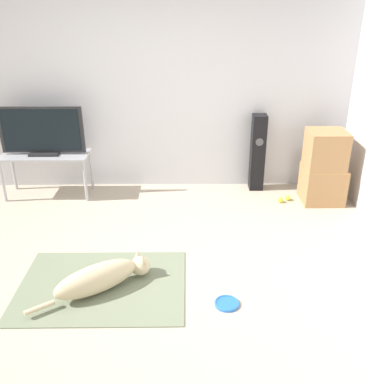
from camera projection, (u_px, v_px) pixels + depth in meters
ground_plane at (129, 277)px, 3.89m from camera, size 12.00×12.00×0.00m
wall_back at (143, 89)px, 5.25m from camera, size 8.00×0.06×2.55m
area_rug at (102, 286)px, 3.77m from camera, size 1.46×1.05×0.01m
dog at (102, 277)px, 3.67m from camera, size 0.96×0.69×0.26m
frisbee at (227, 303)px, 3.54m from camera, size 0.21×0.21×0.03m
cardboard_box_lower at (322, 184)px, 5.23m from camera, size 0.48×0.44×0.45m
cardboard_box_upper at (326, 150)px, 5.04m from camera, size 0.44×0.40×0.45m
floor_speaker at (258, 153)px, 5.45m from camera, size 0.18×0.18×0.99m
tv_stand at (46, 160)px, 5.28m from camera, size 1.06×0.42×0.55m
tv at (42, 131)px, 5.12m from camera, size 1.01×0.20×0.59m
tennis_ball_by_boxes at (288, 198)px, 5.31m from camera, size 0.07×0.07×0.07m
tennis_ball_near_speaker at (281, 200)px, 5.26m from camera, size 0.07×0.07×0.07m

